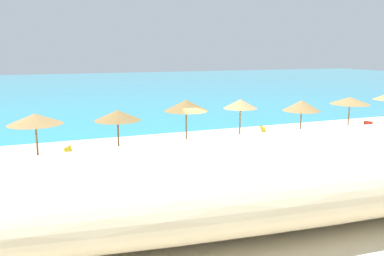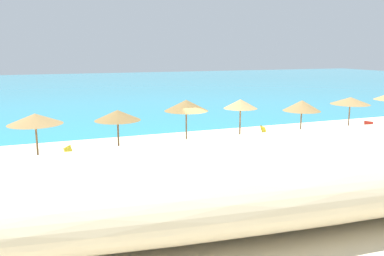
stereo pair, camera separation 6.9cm
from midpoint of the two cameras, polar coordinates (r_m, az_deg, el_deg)
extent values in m
plane|color=beige|center=(20.81, 3.00, -4.21)|extent=(160.00, 160.00, 0.00)
cube|color=teal|center=(62.81, -13.46, 5.91)|extent=(160.00, 74.28, 0.01)
ellipsoid|color=beige|center=(15.69, 23.26, -5.11)|extent=(42.85, 8.07, 2.75)
cylinder|color=brown|center=(20.69, -21.84, -2.02)|extent=(0.09, 0.09, 2.16)
cone|color=olive|center=(20.47, -22.08, 1.24)|extent=(2.63, 2.63, 0.53)
cylinder|color=brown|center=(21.17, -10.82, -1.25)|extent=(0.10, 0.10, 2.07)
cone|color=olive|center=(20.95, -10.94, 1.85)|extent=(2.45, 2.45, 0.55)
cylinder|color=brown|center=(21.95, -0.93, -0.17)|extent=(0.08, 0.08, 2.39)
cone|color=olive|center=(21.72, -0.94, 3.34)|extent=(2.46, 2.46, 0.62)
cylinder|color=brown|center=(23.48, 6.94, 0.42)|extent=(0.09, 0.09, 2.33)
cone|color=tan|center=(23.27, 7.01, 3.54)|extent=(2.01, 2.01, 0.55)
cylinder|color=brown|center=(25.30, 15.53, 0.52)|extent=(0.08, 0.08, 2.02)
cone|color=olive|center=(25.11, 15.67, 3.19)|extent=(2.33, 2.33, 0.66)
cylinder|color=brown|center=(28.21, 21.87, 1.36)|extent=(0.08, 0.08, 2.18)
cone|color=olive|center=(28.04, 22.04, 3.73)|extent=(2.57, 2.57, 0.48)
cube|color=yellow|center=(20.09, -19.19, -4.41)|extent=(1.48, 1.22, 0.07)
cube|color=yellow|center=(19.73, -17.63, -3.56)|extent=(0.53, 0.70, 0.68)
cylinder|color=silver|center=(20.63, -20.20, -4.61)|extent=(0.04, 0.04, 0.30)
cylinder|color=silver|center=(20.15, -20.95, -5.04)|extent=(0.04, 0.04, 0.30)
cylinder|color=silver|center=(20.14, -17.36, -4.81)|extent=(0.04, 0.04, 0.30)
cylinder|color=silver|center=(19.65, -18.05, -5.25)|extent=(0.04, 0.04, 0.30)
cube|color=yellow|center=(23.10, 8.80, -1.95)|extent=(1.58, 0.79, 0.07)
cube|color=yellow|center=(23.28, 10.47, -0.77)|extent=(0.42, 0.64, 0.87)
cylinder|color=silver|center=(23.14, 7.07, -2.33)|extent=(0.04, 0.04, 0.28)
cylinder|color=silver|center=(22.67, 7.53, -2.63)|extent=(0.04, 0.04, 0.28)
cylinder|color=silver|center=(23.62, 10.00, -2.14)|extent=(0.04, 0.04, 0.28)
cylinder|color=silver|center=(23.16, 10.51, -2.42)|extent=(0.04, 0.04, 0.28)
cube|color=red|center=(27.55, 23.75, -0.62)|extent=(1.68, 1.20, 0.07)
cube|color=red|center=(28.19, 24.33, 0.28)|extent=(0.46, 0.61, 0.66)
cylinder|color=silver|center=(27.03, 22.76, -1.15)|extent=(0.04, 0.04, 0.29)
cylinder|color=silver|center=(26.88, 23.71, -1.29)|extent=(0.04, 0.04, 0.29)
cylinder|color=silver|center=(28.29, 23.73, -0.70)|extent=(0.04, 0.04, 0.29)
cylinder|color=silver|center=(28.14, 24.65, -0.84)|extent=(0.04, 0.04, 0.29)
sphere|color=blue|center=(25.28, 22.75, -1.99)|extent=(0.27, 0.27, 0.27)
camera|label=1|loc=(0.03, -90.09, -0.02)|focal=36.44mm
camera|label=2|loc=(0.03, 89.91, 0.02)|focal=36.44mm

